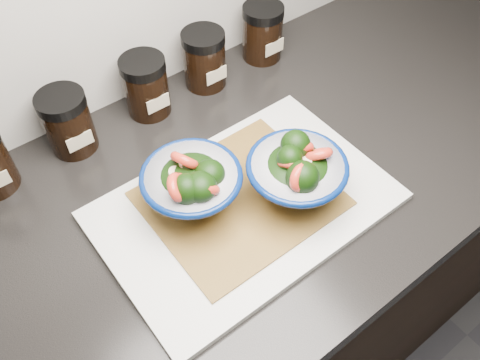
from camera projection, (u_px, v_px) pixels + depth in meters
cabinet at (233, 311)px, 1.20m from camera, size 3.43×0.58×0.86m
countertop at (230, 194)px, 0.85m from camera, size 3.50×0.60×0.04m
cutting_board at (245, 205)px, 0.80m from camera, size 0.45×0.30×0.01m
bamboo_mat at (240, 198)px, 0.80m from camera, size 0.28×0.24×0.00m
bowl_left at (193, 185)px, 0.75m from camera, size 0.15×0.15×0.11m
bowl_right at (297, 173)px, 0.77m from camera, size 0.16×0.16×0.12m
spice_jar_c at (68, 122)px, 0.85m from camera, size 0.08×0.08×0.11m
spice_jar_d at (146, 86)px, 0.91m from camera, size 0.08×0.08×0.11m
spice_jar_e at (204, 59)px, 0.96m from camera, size 0.08×0.08×0.11m
spice_jar_f at (262, 32)px, 1.02m from camera, size 0.08×0.08×0.11m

